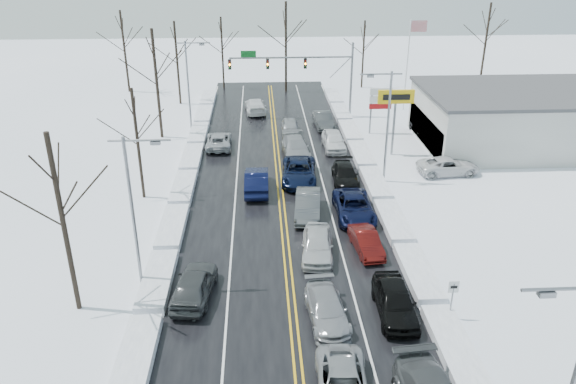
{
  "coord_description": "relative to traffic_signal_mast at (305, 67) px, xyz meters",
  "views": [
    {
      "loc": [
        -1.57,
        -31.47,
        18.43
      ],
      "look_at": [
        0.3,
        2.91,
        2.5
      ],
      "focal_mm": 35.0,
      "sensor_mm": 36.0,
      "label": 1
    }
  ],
  "objects": [
    {
      "name": "ground",
      "position": [
        -3.45,
        -27.99,
        -5.48
      ],
      "size": [
        160.0,
        160.0,
        0.0
      ],
      "primitive_type": "plane",
      "color": "white",
      "rests_on": "ground"
    },
    {
      "name": "road_surface",
      "position": [
        -3.45,
        -25.99,
        -5.47
      ],
      "size": [
        14.0,
        84.0,
        0.01
      ],
      "primitive_type": "cube",
      "color": "black",
      "rests_on": "ground"
    },
    {
      "name": "snow_bank_left",
      "position": [
        -11.05,
        -25.99,
        -5.48
      ],
      "size": [
        1.64,
        72.0,
        0.55
      ],
      "primitive_type": "cube",
      "color": "white",
      "rests_on": "ground"
    },
    {
      "name": "snow_bank_right",
      "position": [
        4.15,
        -25.99,
        -5.48
      ],
      "size": [
        1.64,
        72.0,
        0.55
      ],
      "primitive_type": "cube",
      "color": "white",
      "rests_on": "ground"
    },
    {
      "name": "traffic_signal_mast",
      "position": [
        0.0,
        0.0,
        0.0
      ],
      "size": [
        13.28,
        0.39,
        8.0
      ],
      "color": "slate",
      "rests_on": "ground"
    },
    {
      "name": "tires_plus_sign",
      "position": [
        7.05,
        -12.0,
        -0.49
      ],
      "size": [
        3.2,
        0.34,
        6.0
      ],
      "color": "slate",
      "rests_on": "ground"
    },
    {
      "name": "used_vehicles_sign",
      "position": [
        7.05,
        -5.99,
        -2.16
      ],
      "size": [
        2.2,
        0.22,
        4.65
      ],
      "color": "slate",
      "rests_on": "ground"
    },
    {
      "name": "speed_limit_sign",
      "position": [
        4.75,
        -35.99,
        -3.84
      ],
      "size": [
        0.55,
        0.09,
        2.35
      ],
      "color": "slate",
      "rests_on": "ground"
    },
    {
      "name": "flagpole",
      "position": [
        11.72,
        2.01,
        0.45
      ],
      "size": [
        1.87,
        1.2,
        10.0
      ],
      "color": "silver",
      "rests_on": "ground"
    },
    {
      "name": "dealership_building",
      "position": [
        20.53,
        -9.99,
        -2.82
      ],
      "size": [
        20.4,
        12.4,
        5.3
      ],
      "color": "beige",
      "rests_on": "ground"
    },
    {
      "name": "streetlight_se",
      "position": [
        4.85,
        -45.99,
        -0.17
      ],
      "size": [
        3.2,
        0.25,
        9.0
      ],
      "color": "slate",
      "rests_on": "ground"
    },
    {
      "name": "streetlight_ne",
      "position": [
        4.85,
        -17.99,
        -0.17
      ],
      "size": [
        3.2,
        0.25,
        9.0
      ],
      "color": "slate",
      "rests_on": "ground"
    },
    {
      "name": "streetlight_sw",
      "position": [
        -11.74,
        -31.99,
        -0.17
      ],
      "size": [
        3.2,
        0.25,
        9.0
      ],
      "color": "slate",
      "rests_on": "ground"
    },
    {
      "name": "streetlight_nw",
      "position": [
        -11.74,
        -3.99,
        -0.17
      ],
      "size": [
        3.2,
        0.25,
        9.0
      ],
      "color": "slate",
      "rests_on": "ground"
    },
    {
      "name": "tree_left_b",
      "position": [
        -14.95,
        -33.99,
        1.51
      ],
      "size": [
        4.0,
        4.0,
        10.0
      ],
      "color": "#2D231C",
      "rests_on": "ground"
    },
    {
      "name": "tree_left_c",
      "position": [
        -13.95,
        -19.99,
        0.46
      ],
      "size": [
        3.4,
        3.4,
        8.5
      ],
      "color": "#2D231C",
      "rests_on": "ground"
    },
    {
      "name": "tree_left_d",
      "position": [
        -14.65,
        -5.99,
        1.86
      ],
      "size": [
        4.2,
        4.2,
        10.5
      ],
      "color": "#2D231C",
      "rests_on": "ground"
    },
    {
      "name": "tree_left_e",
      "position": [
        -14.25,
        6.01,
        1.16
      ],
      "size": [
        3.8,
        3.8,
        9.5
      ],
      "color": "#2D231C",
      "rests_on": "ground"
    },
    {
      "name": "tree_far_a",
      "position": [
        -21.45,
        12.01,
        1.51
      ],
      "size": [
        4.0,
        4.0,
        10.0
      ],
      "color": "#2D231C",
      "rests_on": "ground"
    },
    {
      "name": "tree_far_b",
      "position": [
        -9.45,
        13.01,
        0.81
      ],
      "size": [
        3.6,
        3.6,
        9.0
      ],
      "color": "#2D231C",
      "rests_on": "ground"
    },
    {
      "name": "tree_far_c",
      "position": [
        -1.45,
        11.01,
        2.21
      ],
      "size": [
        4.4,
        4.4,
        11.0
      ],
      "color": "#2D231C",
      "rests_on": "ground"
    },
    {
      "name": "tree_far_d",
      "position": [
        8.55,
        12.51,
        0.46
      ],
      "size": [
        3.4,
        3.4,
        8.5
      ],
      "color": "#2D231C",
      "rests_on": "ground"
    },
    {
      "name": "tree_far_e",
      "position": [
        24.55,
        13.01,
        1.86
      ],
      "size": [
        4.2,
        4.2,
        10.5
      ],
      "color": "#2D231C",
      "rests_on": "ground"
    },
    {
      "name": "queued_car_3",
      "position": [
        -1.71,
        -35.75,
        -5.48
      ],
      "size": [
        2.29,
        4.88,
        1.38
      ],
      "primitive_type": "imported",
      "rotation": [
        0.0,
        0.0,
        0.08
      ],
      "color": "gray",
      "rests_on": "ground"
    },
    {
      "name": "queued_car_4",
      "position": [
        -1.54,
        -29.31,
        -5.48
      ],
      "size": [
        2.43,
        4.96,
        1.63
      ],
      "primitive_type": "imported",
      "rotation": [
        0.0,
        0.0,
        -0.11
      ],
      "color": "silver",
      "rests_on": "ground"
    },
    {
      "name": "queued_car_5",
      "position": [
        -1.66,
        -23.75,
        -5.48
      ],
      "size": [
        2.27,
        5.14,
        1.64
      ],
      "primitive_type": "imported",
      "rotation": [
        0.0,
        0.0,
        -0.11
      ],
      "color": "#444749",
      "rests_on": "ground"
    },
    {
      "name": "queued_car_6",
      "position": [
        -1.85,
        -17.53,
        -5.48
      ],
      "size": [
        3.12,
        6.08,
        1.64
      ],
      "primitive_type": "imported",
      "rotation": [
        0.0,
        0.0,
        -0.07
      ],
      "color": "black",
      "rests_on": "ground"
    },
    {
      "name": "queued_car_7",
      "position": [
        -1.74,
        -11.83,
        -5.48
      ],
      "size": [
        2.65,
        5.76,
        1.63
      ],
      "primitive_type": "imported",
      "rotation": [
        0.0,
        0.0,
        0.07
      ],
      "color": "gray",
      "rests_on": "ground"
    },
    {
      "name": "queued_car_8",
      "position": [
        -1.89,
        -5.81,
        -5.48
      ],
      "size": [
        1.81,
        4.34,
        1.47
      ],
      "primitive_type": "imported",
      "rotation": [
        0.0,
        0.0,
        -0.02
      ],
      "color": "#96999D",
      "rests_on": "ground"
    },
    {
      "name": "queued_car_12",
      "position": [
        1.95,
        -35.43,
        -5.48
      ],
      "size": [
        2.07,
        4.93,
        1.66
      ],
      "primitive_type": "imported",
      "rotation": [
        0.0,
        0.0,
        -0.02
      ],
      "color": "black",
      "rests_on": "ground"
    },
    {
      "name": "queued_car_13",
      "position": [
        1.61,
        -28.9,
        -5.48
      ],
      "size": [
        1.86,
        4.18,
        1.33
      ],
      "primitive_type": "imported",
      "rotation": [
        0.0,
        0.0,
        0.12
      ],
      "color": "#4B0C0A",
      "rests_on": "ground"
    },
    {
      "name": "queued_car_14",
      "position": [
        1.61,
        -24.17,
        -5.48
      ],
      "size": [
        2.6,
        5.63,
        1.56
      ],
      "primitive_type": "imported",
      "rotation": [
        0.0,
        0.0,
        -0.0
      ],
      "color": "black",
      "rests_on": "ground"
    },
    {
      "name": "queued_car_15",
      "position": [
        1.85,
        -18.15,
        -5.48
      ],
      "size": [
        2.23,
        5.0,
        1.43
      ],
      "primitive_type": "imported",
      "rotation": [
        0.0,
        0.0,
        -0.05
      ],
      "color": "black",
      "rests_on": "ground"
    },
    {
      "name": "queued_car_16",
      "position": [
        1.93,
        -10.32,
        -5.48
      ],
      "size": [
        2.01,
        4.89,
        1.66
      ],
      "primitive_type": "imported",
      "rotation": [
        0.0,
        0.0,
        0.01
      ],
      "color": "white",
      "rests_on": "ground"
    },
    {
      "name": "queued_car_17",
      "position": [
        1.67,
        -3.78,
        -5.48
      ],
      "size": [
        1.91,
        4.83,
        1.56
      ],
      "primitive_type": "imported",
      "rotation": [
        0.0,
        0.0,
        0.05
      ],
      "color": "#3A3D3F",
      "rests_on": "ground"
    },
    {
      "name": "oncoming_car_0",
      "position": [
        -5.29,
        -19.31,
        -5.48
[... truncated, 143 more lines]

